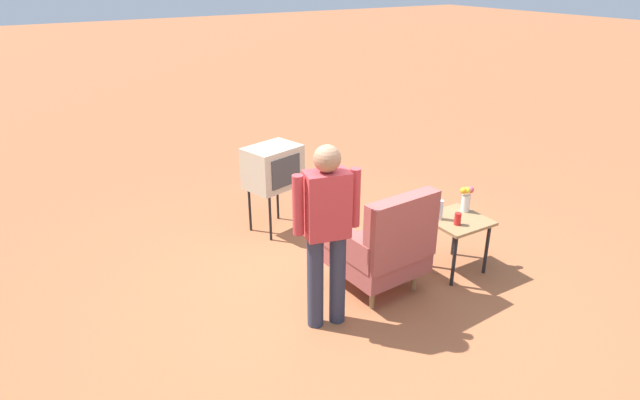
{
  "coord_description": "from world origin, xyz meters",
  "views": [
    {
      "loc": [
        2.52,
        3.47,
        2.9
      ],
      "look_at": [
        -0.14,
        -0.89,
        0.65
      ],
      "focal_mm": 30.02,
      "sensor_mm": 36.0,
      "label": 1
    }
  ],
  "objects_px": {
    "person_standing": "(327,227)",
    "tv_on_stand": "(273,168)",
    "armchair": "(384,245)",
    "side_table": "(457,226)",
    "soda_can_red": "(458,219)",
    "bottle_short_clear": "(440,210)",
    "flower_vase": "(466,198)"
  },
  "relations": [
    {
      "from": "armchair",
      "to": "soda_can_red",
      "type": "relative_size",
      "value": 8.69
    },
    {
      "from": "armchair",
      "to": "side_table",
      "type": "height_order",
      "value": "armchair"
    },
    {
      "from": "bottle_short_clear",
      "to": "armchair",
      "type": "bearing_deg",
      "value": 2.42
    },
    {
      "from": "tv_on_stand",
      "to": "flower_vase",
      "type": "xyz_separation_m",
      "value": [
        -1.35,
        1.69,
        -0.05
      ]
    },
    {
      "from": "person_standing",
      "to": "bottle_short_clear",
      "type": "height_order",
      "value": "person_standing"
    },
    {
      "from": "person_standing",
      "to": "flower_vase",
      "type": "distance_m",
      "value": 1.81
    },
    {
      "from": "armchair",
      "to": "side_table",
      "type": "relative_size",
      "value": 1.83
    },
    {
      "from": "armchair",
      "to": "flower_vase",
      "type": "bearing_deg",
      "value": -178.33
    },
    {
      "from": "armchair",
      "to": "tv_on_stand",
      "type": "bearing_deg",
      "value": -80.6
    },
    {
      "from": "bottle_short_clear",
      "to": "flower_vase",
      "type": "relative_size",
      "value": 0.75
    },
    {
      "from": "soda_can_red",
      "to": "flower_vase",
      "type": "relative_size",
      "value": 0.46
    },
    {
      "from": "armchair",
      "to": "tv_on_stand",
      "type": "xyz_separation_m",
      "value": [
        0.29,
        -1.72,
        0.28
      ]
    },
    {
      "from": "soda_can_red",
      "to": "flower_vase",
      "type": "bearing_deg",
      "value": -147.44
    },
    {
      "from": "armchair",
      "to": "person_standing",
      "type": "xyz_separation_m",
      "value": [
        0.73,
        0.14,
        0.44
      ]
    },
    {
      "from": "side_table",
      "to": "tv_on_stand",
      "type": "bearing_deg",
      "value": -57.08
    },
    {
      "from": "tv_on_stand",
      "to": "flower_vase",
      "type": "relative_size",
      "value": 3.89
    },
    {
      "from": "tv_on_stand",
      "to": "bottle_short_clear",
      "type": "relative_size",
      "value": 5.15
    },
    {
      "from": "side_table",
      "to": "soda_can_red",
      "type": "height_order",
      "value": "soda_can_red"
    },
    {
      "from": "tv_on_stand",
      "to": "bottle_short_clear",
      "type": "distance_m",
      "value": 1.96
    },
    {
      "from": "person_standing",
      "to": "flower_vase",
      "type": "xyz_separation_m",
      "value": [
        -1.79,
        -0.17,
        -0.21
      ]
    },
    {
      "from": "tv_on_stand",
      "to": "soda_can_red",
      "type": "bearing_deg",
      "value": 119.33
    },
    {
      "from": "armchair",
      "to": "side_table",
      "type": "xyz_separation_m",
      "value": [
        -0.87,
        0.06,
        -0.0
      ]
    },
    {
      "from": "side_table",
      "to": "flower_vase",
      "type": "height_order",
      "value": "flower_vase"
    },
    {
      "from": "side_table",
      "to": "tv_on_stand",
      "type": "relative_size",
      "value": 0.56
    },
    {
      "from": "tv_on_stand",
      "to": "side_table",
      "type": "bearing_deg",
      "value": 122.92
    },
    {
      "from": "person_standing",
      "to": "tv_on_stand",
      "type": "bearing_deg",
      "value": -103.31
    },
    {
      "from": "flower_vase",
      "to": "side_table",
      "type": "bearing_deg",
      "value": 25.28
    },
    {
      "from": "armchair",
      "to": "soda_can_red",
      "type": "xyz_separation_m",
      "value": [
        -0.77,
        0.16,
        0.14
      ]
    },
    {
      "from": "armchair",
      "to": "tv_on_stand",
      "type": "distance_m",
      "value": 1.77
    },
    {
      "from": "armchair",
      "to": "soda_can_red",
      "type": "bearing_deg",
      "value": 168.6
    },
    {
      "from": "soda_can_red",
      "to": "bottle_short_clear",
      "type": "distance_m",
      "value": 0.2
    },
    {
      "from": "tv_on_stand",
      "to": "person_standing",
      "type": "bearing_deg",
      "value": 76.69
    }
  ]
}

